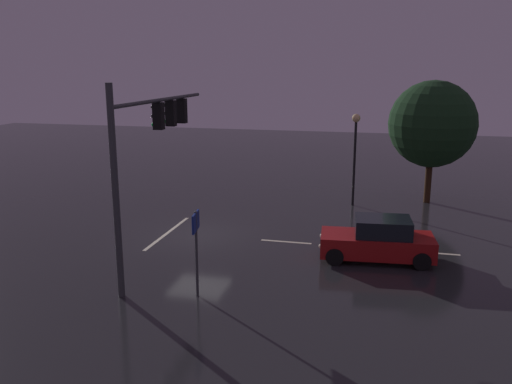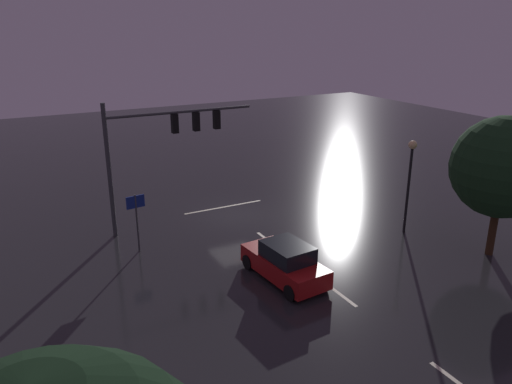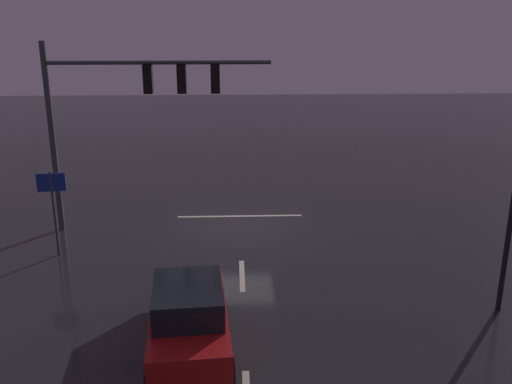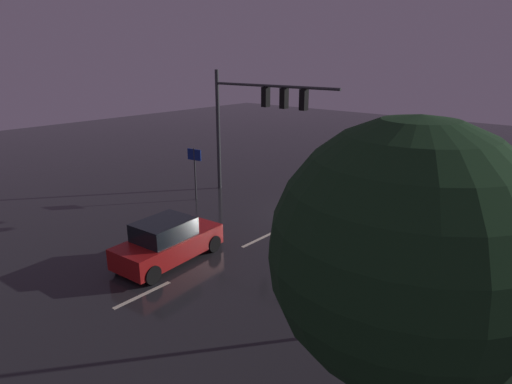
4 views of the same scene
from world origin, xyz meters
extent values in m
plane|color=#232326|center=(0.00, 0.00, 0.00)|extent=(80.00, 80.00, 0.00)
cylinder|color=#383A3D|center=(6.74, -0.27, 3.45)|extent=(0.22, 0.22, 6.90)
cylinder|color=#383A3D|center=(2.80, -0.27, 6.16)|extent=(7.88, 0.14, 0.14)
cube|color=black|center=(3.20, -0.27, 5.59)|extent=(0.32, 0.36, 1.00)
sphere|color=black|center=(3.20, -0.46, 5.91)|extent=(0.20, 0.20, 0.20)
sphere|color=black|center=(3.20, -0.46, 5.59)|extent=(0.20, 0.20, 0.20)
sphere|color=#19F24C|center=(3.20, -0.46, 5.27)|extent=(0.20, 0.20, 0.20)
cube|color=black|center=(2.02, -0.27, 5.59)|extent=(0.32, 0.36, 1.00)
sphere|color=black|center=(2.02, -0.46, 5.91)|extent=(0.20, 0.20, 0.20)
sphere|color=black|center=(2.02, -0.46, 5.59)|extent=(0.20, 0.20, 0.20)
sphere|color=#19F24C|center=(2.02, -0.46, 5.27)|extent=(0.20, 0.20, 0.20)
cube|color=black|center=(0.83, -0.27, 5.59)|extent=(0.32, 0.36, 1.00)
sphere|color=black|center=(0.83, -0.46, 5.91)|extent=(0.20, 0.20, 0.20)
sphere|color=black|center=(0.83, -0.46, 5.59)|extent=(0.20, 0.20, 0.20)
sphere|color=#19F24C|center=(0.83, -0.46, 5.27)|extent=(0.20, 0.20, 0.20)
cube|color=beige|center=(0.00, 4.00, 0.00)|extent=(0.16, 2.20, 0.01)
cube|color=beige|center=(0.00, -1.47, 0.00)|extent=(5.00, 0.16, 0.01)
cube|color=maroon|center=(1.33, 7.80, 0.62)|extent=(2.15, 4.44, 0.80)
cube|color=black|center=(1.32, 8.00, 1.36)|extent=(1.77, 2.23, 0.68)
cylinder|color=black|center=(2.31, 6.28, 0.34)|extent=(0.28, 0.70, 0.68)
cylinder|color=black|center=(0.63, 6.14, 0.34)|extent=(0.28, 0.70, 0.68)
cylinder|color=black|center=(2.04, 9.47, 0.34)|extent=(0.28, 0.70, 0.68)
cylinder|color=black|center=(0.36, 9.33, 0.34)|extent=(0.28, 0.70, 0.68)
sphere|color=#F9EFC6|center=(2.16, 5.75, 0.67)|extent=(0.20, 0.20, 0.20)
sphere|color=#F9EFC6|center=(0.86, 5.64, 0.67)|extent=(0.20, 0.20, 0.20)
cylinder|color=black|center=(-6.96, 6.40, 2.27)|extent=(0.14, 0.14, 4.54)
cylinder|color=#383A3D|center=(6.15, 2.16, 1.45)|extent=(0.09, 0.09, 2.90)
cube|color=navy|center=(6.15, 2.16, 2.55)|extent=(0.90, 0.18, 0.60)
camera|label=1|loc=(21.57, 7.84, 7.40)|focal=37.45mm
camera|label=2|loc=(11.39, 24.12, 10.50)|focal=34.71mm
camera|label=3|loc=(0.20, 19.63, 7.55)|focal=38.87mm
camera|label=4|loc=(-10.94, 16.99, 7.49)|focal=29.86mm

